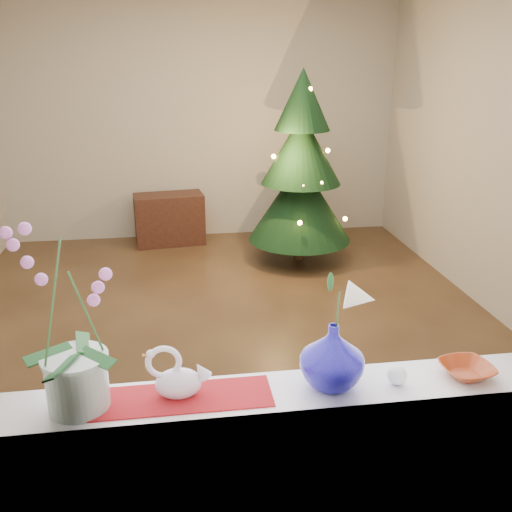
{
  "coord_description": "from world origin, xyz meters",
  "views": [
    {
      "loc": [
        -0.34,
        -4.11,
        2.07
      ],
      "look_at": [
        0.06,
        -1.4,
        1.09
      ],
      "focal_mm": 40.0,
      "sensor_mm": 36.0,
      "label": 1
    }
  ],
  "objects_px": {
    "amber_dish": "(467,371)",
    "side_table": "(169,219)",
    "blue_vase": "(333,351)",
    "swan": "(178,373)",
    "paperweight": "(397,375)",
    "orchid_pot": "(70,321)",
    "xmas_tree": "(301,168)"
  },
  "relations": [
    {
      "from": "amber_dish",
      "to": "side_table",
      "type": "xyz_separation_m",
      "value": [
        -1.12,
        4.59,
        -0.65
      ]
    },
    {
      "from": "blue_vase",
      "to": "amber_dish",
      "type": "bearing_deg",
      "value": -1.19
    },
    {
      "from": "swan",
      "to": "side_table",
      "type": "distance_m",
      "value": 4.63
    },
    {
      "from": "swan",
      "to": "amber_dish",
      "type": "height_order",
      "value": "swan"
    },
    {
      "from": "paperweight",
      "to": "side_table",
      "type": "bearing_deg",
      "value": 100.36
    },
    {
      "from": "orchid_pot",
      "to": "blue_vase",
      "type": "height_order",
      "value": "orchid_pot"
    },
    {
      "from": "xmas_tree",
      "to": "side_table",
      "type": "distance_m",
      "value": 1.68
    },
    {
      "from": "amber_dish",
      "to": "orchid_pot",
      "type": "bearing_deg",
      "value": 179.85
    },
    {
      "from": "blue_vase",
      "to": "amber_dish",
      "type": "relative_size",
      "value": 1.73
    },
    {
      "from": "orchid_pot",
      "to": "amber_dish",
      "type": "relative_size",
      "value": 4.05
    },
    {
      "from": "orchid_pot",
      "to": "amber_dish",
      "type": "distance_m",
      "value": 1.45
    },
    {
      "from": "paperweight",
      "to": "side_table",
      "type": "distance_m",
      "value": 4.73
    },
    {
      "from": "blue_vase",
      "to": "paperweight",
      "type": "xyz_separation_m",
      "value": [
        0.24,
        -0.03,
        -0.1
      ]
    },
    {
      "from": "swan",
      "to": "blue_vase",
      "type": "relative_size",
      "value": 0.8
    },
    {
      "from": "orchid_pot",
      "to": "amber_dish",
      "type": "height_order",
      "value": "orchid_pot"
    },
    {
      "from": "amber_dish",
      "to": "paperweight",
      "type": "bearing_deg",
      "value": -176.94
    },
    {
      "from": "paperweight",
      "to": "amber_dish",
      "type": "relative_size",
      "value": 0.46
    },
    {
      "from": "orchid_pot",
      "to": "blue_vase",
      "type": "bearing_deg",
      "value": 0.46
    },
    {
      "from": "paperweight",
      "to": "xmas_tree",
      "type": "xyz_separation_m",
      "value": [
        0.5,
        3.86,
        0.01
      ]
    },
    {
      "from": "side_table",
      "to": "xmas_tree",
      "type": "bearing_deg",
      "value": -35.78
    },
    {
      "from": "xmas_tree",
      "to": "side_table",
      "type": "xyz_separation_m",
      "value": [
        -1.35,
        0.75,
        -0.69
      ]
    },
    {
      "from": "orchid_pot",
      "to": "swan",
      "type": "bearing_deg",
      "value": 2.78
    },
    {
      "from": "orchid_pot",
      "to": "swan",
      "type": "xyz_separation_m",
      "value": [
        0.34,
        0.02,
        -0.23
      ]
    },
    {
      "from": "orchid_pot",
      "to": "side_table",
      "type": "relative_size",
      "value": 0.86
    },
    {
      "from": "amber_dish",
      "to": "swan",
      "type": "bearing_deg",
      "value": 178.93
    },
    {
      "from": "paperweight",
      "to": "orchid_pot",
      "type": "bearing_deg",
      "value": 179.05
    },
    {
      "from": "swan",
      "to": "xmas_tree",
      "type": "distance_m",
      "value": 4.04
    },
    {
      "from": "swan",
      "to": "side_table",
      "type": "height_order",
      "value": "swan"
    },
    {
      "from": "paperweight",
      "to": "xmas_tree",
      "type": "bearing_deg",
      "value": 82.56
    },
    {
      "from": "swan",
      "to": "amber_dish",
      "type": "bearing_deg",
      "value": -14.34
    },
    {
      "from": "blue_vase",
      "to": "side_table",
      "type": "relative_size",
      "value": 0.37
    },
    {
      "from": "paperweight",
      "to": "amber_dish",
      "type": "bearing_deg",
      "value": 3.06
    }
  ]
}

